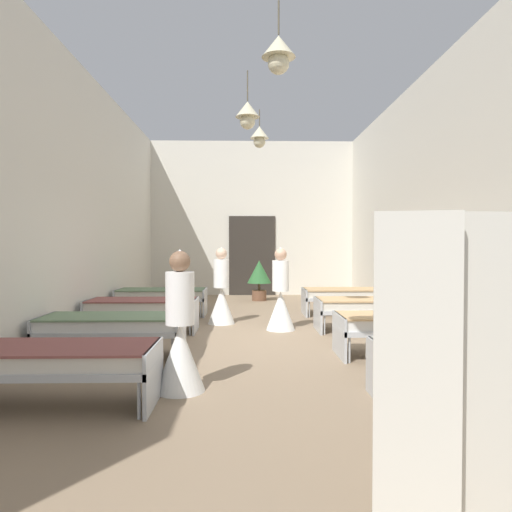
# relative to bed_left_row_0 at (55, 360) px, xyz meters

# --- Properties ---
(ground_plane) EXTENTS (6.72, 14.48, 0.10)m
(ground_plane) POSITION_rel_bed_left_row_0_xyz_m (2.01, 2.85, -0.49)
(ground_plane) COLOR #8C755B
(room_shell) EXTENTS (6.52, 14.08, 4.68)m
(room_shell) POSITION_rel_bed_left_row_0_xyz_m (2.01, 4.21, 1.91)
(room_shell) COLOR silver
(room_shell) RESTS_ON ground
(bed_left_row_0) EXTENTS (1.90, 0.84, 0.57)m
(bed_left_row_0) POSITION_rel_bed_left_row_0_xyz_m (0.00, 0.00, 0.00)
(bed_left_row_0) COLOR #B7BCC1
(bed_left_row_0) RESTS_ON ground
(bed_right_row_0) EXTENTS (1.90, 0.84, 0.57)m
(bed_right_row_0) POSITION_rel_bed_left_row_0_xyz_m (4.02, 0.00, 0.00)
(bed_right_row_0) COLOR #B7BCC1
(bed_right_row_0) RESTS_ON ground
(bed_left_row_1) EXTENTS (1.90, 0.84, 0.57)m
(bed_left_row_1) POSITION_rel_bed_left_row_0_xyz_m (0.00, 1.90, 0.00)
(bed_left_row_1) COLOR #B7BCC1
(bed_left_row_1) RESTS_ON ground
(bed_right_row_1) EXTENTS (1.90, 0.84, 0.57)m
(bed_right_row_1) POSITION_rel_bed_left_row_0_xyz_m (4.02, 1.90, 0.00)
(bed_right_row_1) COLOR #B7BCC1
(bed_right_row_1) RESTS_ON ground
(bed_left_row_2) EXTENTS (1.90, 0.84, 0.57)m
(bed_left_row_2) POSITION_rel_bed_left_row_0_xyz_m (0.00, 3.80, 0.00)
(bed_left_row_2) COLOR #B7BCC1
(bed_left_row_2) RESTS_ON ground
(bed_right_row_2) EXTENTS (1.90, 0.84, 0.57)m
(bed_right_row_2) POSITION_rel_bed_left_row_0_xyz_m (4.02, 3.80, 0.00)
(bed_right_row_2) COLOR #B7BCC1
(bed_right_row_2) RESTS_ON ground
(bed_left_row_3) EXTENTS (1.90, 0.84, 0.57)m
(bed_left_row_3) POSITION_rel_bed_left_row_0_xyz_m (0.00, 5.70, 0.00)
(bed_left_row_3) COLOR #B7BCC1
(bed_left_row_3) RESTS_ON ground
(bed_right_row_3) EXTENTS (1.90, 0.84, 0.57)m
(bed_right_row_3) POSITION_rel_bed_left_row_0_xyz_m (4.02, 5.70, 0.00)
(bed_right_row_3) COLOR #B7BCC1
(bed_right_row_3) RESTS_ON ground
(nurse_near_aisle) EXTENTS (0.52, 0.52, 1.49)m
(nurse_near_aisle) POSITION_rel_bed_left_row_0_xyz_m (1.34, 4.61, 0.09)
(nurse_near_aisle) COLOR white
(nurse_near_aisle) RESTS_ON ground
(nurse_mid_aisle) EXTENTS (0.52, 0.52, 1.49)m
(nurse_mid_aisle) POSITION_rel_bed_left_row_0_xyz_m (1.12, 0.43, 0.09)
(nurse_mid_aisle) COLOR white
(nurse_mid_aisle) RESTS_ON ground
(nurse_far_aisle) EXTENTS (0.52, 0.52, 1.49)m
(nurse_far_aisle) POSITION_rel_bed_left_row_0_xyz_m (2.44, 3.91, 0.09)
(nurse_far_aisle) COLOR white
(nurse_far_aisle) RESTS_ON ground
(potted_plant) EXTENTS (0.66, 0.66, 1.10)m
(potted_plant) POSITION_rel_bed_left_row_0_xyz_m (2.19, 8.34, 0.26)
(potted_plant) COLOR brown
(potted_plant) RESTS_ON ground
(privacy_screen) EXTENTS (1.25, 0.18, 1.70)m
(privacy_screen) POSITION_rel_bed_left_row_0_xyz_m (3.07, -2.16, 0.41)
(privacy_screen) COLOR silver
(privacy_screen) RESTS_ON ground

